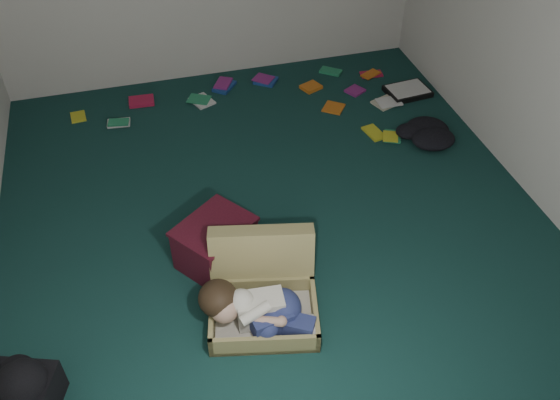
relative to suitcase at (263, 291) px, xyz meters
name	(u,v)px	position (x,y,z in m)	size (l,w,h in m)	color
floor	(275,222)	(0.27, 0.73, -0.15)	(4.50, 4.50, 0.00)	#143935
suitcase	(263,291)	(0.00, 0.00, 0.00)	(0.80, 0.78, 0.49)	tan
person	(256,308)	(-0.08, -0.15, 0.04)	(0.69, 0.46, 0.30)	white
maroon_bin	(215,243)	(-0.22, 0.47, 0.02)	(0.63, 0.61, 0.34)	#470E1B
backpack	(25,388)	(-1.43, -0.30, -0.02)	(0.44, 0.35, 0.26)	black
clothing_pile	(424,133)	(1.79, 1.39, -0.08)	(0.41, 0.33, 0.13)	black
paper_tray	(408,91)	(1.97, 2.11, -0.12)	(0.43, 0.34, 0.06)	black
book_scatter	(278,100)	(0.73, 2.31, -0.14)	(3.09, 1.44, 0.02)	yellow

